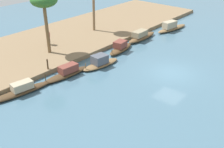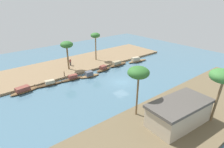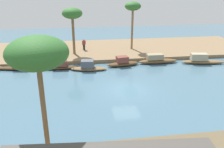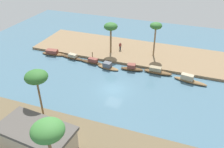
{
  "view_description": "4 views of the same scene",
  "coord_description": "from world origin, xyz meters",
  "px_view_note": "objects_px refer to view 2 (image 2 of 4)",
  "views": [
    {
      "loc": [
        21.2,
        10.87,
        11.61
      ],
      "look_at": [
        4.5,
        -3.35,
        0.48
      ],
      "focal_mm": 45.42,
      "sensor_mm": 36.0,
      "label": 1
    },
    {
      "loc": [
        22.85,
        24.87,
        15.45
      ],
      "look_at": [
        0.63,
        -1.99,
        1.16
      ],
      "focal_mm": 31.47,
      "sensor_mm": 36.0,
      "label": 2
    },
    {
      "loc": [
        4.33,
        20.13,
        9.29
      ],
      "look_at": [
        0.96,
        -2.87,
        0.52
      ],
      "focal_mm": 38.42,
      "sensor_mm": 36.0,
      "label": 3
    },
    {
      "loc": [
        -10.54,
        29.1,
        20.95
      ],
      "look_at": [
        1.44,
        -3.16,
        0.72
      ],
      "focal_mm": 38.57,
      "sensor_mm": 36.0,
      "label": 4
    }
  ],
  "objects_px": {
    "palm_tree_right_tall": "(222,77)",
    "palm_tree_right_short": "(138,73)",
    "sampan_near_left_bank": "(103,69)",
    "sampan_with_red_awning": "(137,60)",
    "palm_tree_left_far": "(67,45)",
    "riverside_building": "(179,113)",
    "sampan_foreground": "(72,78)",
    "sampan_with_tall_canopy": "(89,75)",
    "sampan_upstream_small": "(49,84)",
    "sampan_open_hull": "(118,64)",
    "sampan_midstream": "(24,90)",
    "person_on_near_bank": "(70,62)",
    "mooring_post": "(64,74)",
    "palm_tree_left_near": "(95,36)"
  },
  "relations": [
    {
      "from": "palm_tree_right_tall",
      "to": "palm_tree_right_short",
      "type": "relative_size",
      "value": 1.04
    },
    {
      "from": "sampan_near_left_bank",
      "to": "sampan_with_red_awning",
      "type": "xyz_separation_m",
      "value": [
        -9.8,
        0.52,
        0.04
      ]
    },
    {
      "from": "palm_tree_left_far",
      "to": "riverside_building",
      "type": "relative_size",
      "value": 0.71
    },
    {
      "from": "sampan_foreground",
      "to": "palm_tree_right_tall",
      "type": "bearing_deg",
      "value": 110.85
    },
    {
      "from": "sampan_foreground",
      "to": "sampan_with_tall_canopy",
      "type": "relative_size",
      "value": 1.13
    },
    {
      "from": "sampan_upstream_small",
      "to": "sampan_with_red_awning",
      "type": "xyz_separation_m",
      "value": [
        -21.9,
        0.93,
        0.12
      ]
    },
    {
      "from": "sampan_open_hull",
      "to": "sampan_with_tall_canopy",
      "type": "distance_m",
      "value": 8.71
    },
    {
      "from": "sampan_upstream_small",
      "to": "sampan_with_tall_canopy",
      "type": "bearing_deg",
      "value": 178.54
    },
    {
      "from": "sampan_with_red_awning",
      "to": "palm_tree_right_tall",
      "type": "distance_m",
      "value": 26.18
    },
    {
      "from": "sampan_midstream",
      "to": "sampan_with_red_awning",
      "type": "relative_size",
      "value": 0.94
    },
    {
      "from": "sampan_upstream_small",
      "to": "palm_tree_left_far",
      "type": "distance_m",
      "value": 9.34
    },
    {
      "from": "person_on_near_bank",
      "to": "palm_tree_right_tall",
      "type": "distance_m",
      "value": 30.97
    },
    {
      "from": "sampan_midstream",
      "to": "mooring_post",
      "type": "xyz_separation_m",
      "value": [
        -8.04,
        -1.15,
        0.5
      ]
    },
    {
      "from": "sampan_near_left_bank",
      "to": "sampan_midstream",
      "type": "bearing_deg",
      "value": -10.05
    },
    {
      "from": "sampan_upstream_small",
      "to": "palm_tree_left_near",
      "type": "xyz_separation_m",
      "value": [
        -14.59,
        -5.83,
        5.84
      ]
    },
    {
      "from": "sampan_open_hull",
      "to": "palm_tree_right_short",
      "type": "bearing_deg",
      "value": 55.54
    },
    {
      "from": "sampan_near_left_bank",
      "to": "sampan_with_red_awning",
      "type": "bearing_deg",
      "value": 168.77
    },
    {
      "from": "sampan_upstream_small",
      "to": "palm_tree_left_far",
      "type": "xyz_separation_m",
      "value": [
        -6.35,
        -4.37,
        5.28
      ]
    },
    {
      "from": "sampan_upstream_small",
      "to": "sampan_with_red_awning",
      "type": "distance_m",
      "value": 21.92
    },
    {
      "from": "sampan_with_red_awning",
      "to": "sampan_with_tall_canopy",
      "type": "bearing_deg",
      "value": 10.83
    },
    {
      "from": "sampan_foreground",
      "to": "palm_tree_right_short",
      "type": "height_order",
      "value": "palm_tree_right_short"
    },
    {
      "from": "palm_tree_left_near",
      "to": "palm_tree_right_tall",
      "type": "xyz_separation_m",
      "value": [
        3.15,
        29.97,
        0.37
      ]
    },
    {
      "from": "sampan_near_left_bank",
      "to": "mooring_post",
      "type": "bearing_deg",
      "value": -19.58
    },
    {
      "from": "sampan_midstream",
      "to": "riverside_building",
      "type": "bearing_deg",
      "value": 112.41
    },
    {
      "from": "mooring_post",
      "to": "sampan_midstream",
      "type": "bearing_deg",
      "value": 8.13
    },
    {
      "from": "sampan_upstream_small",
      "to": "palm_tree_right_short",
      "type": "relative_size",
      "value": 0.8
    },
    {
      "from": "sampan_foreground",
      "to": "palm_tree_right_tall",
      "type": "relative_size",
      "value": 0.68
    },
    {
      "from": "sampan_with_red_awning",
      "to": "person_on_near_bank",
      "type": "relative_size",
      "value": 3.48
    },
    {
      "from": "palm_tree_left_far",
      "to": "palm_tree_right_tall",
      "type": "distance_m",
      "value": 28.97
    },
    {
      "from": "palm_tree_left_near",
      "to": "palm_tree_right_short",
      "type": "xyz_separation_m",
      "value": [
        9.51,
        22.74,
        0.22
      ]
    },
    {
      "from": "sampan_with_tall_canopy",
      "to": "palm_tree_left_far",
      "type": "distance_m",
      "value": 7.86
    },
    {
      "from": "sampan_foreground",
      "to": "sampan_near_left_bank",
      "type": "xyz_separation_m",
      "value": [
        -7.66,
        -0.04,
        0.06
      ]
    },
    {
      "from": "sampan_midstream",
      "to": "palm_tree_left_far",
      "type": "xyz_separation_m",
      "value": [
        -10.64,
        -4.24,
        5.2
      ]
    },
    {
      "from": "sampan_foreground",
      "to": "sampan_midstream",
      "type": "distance_m",
      "value": 8.75
    },
    {
      "from": "sampan_with_tall_canopy",
      "to": "sampan_upstream_small",
      "type": "distance_m",
      "value": 8.01
    },
    {
      "from": "sampan_with_red_awning",
      "to": "palm_tree_left_far",
      "type": "height_order",
      "value": "palm_tree_left_far"
    },
    {
      "from": "sampan_with_tall_canopy",
      "to": "palm_tree_left_far",
      "type": "relative_size",
      "value": 0.7
    },
    {
      "from": "sampan_midstream",
      "to": "sampan_open_hull",
      "type": "xyz_separation_m",
      "value": [
        -20.81,
        0.15,
        0.03
      ]
    },
    {
      "from": "sampan_foreground",
      "to": "palm_tree_right_short",
      "type": "xyz_separation_m",
      "value": [
        -0.64,
        16.46,
        6.03
      ]
    },
    {
      "from": "sampan_foreground",
      "to": "sampan_open_hull",
      "type": "relative_size",
      "value": 0.96
    },
    {
      "from": "palm_tree_left_near",
      "to": "palm_tree_right_short",
      "type": "bearing_deg",
      "value": 67.31
    },
    {
      "from": "sampan_near_left_bank",
      "to": "person_on_near_bank",
      "type": "xyz_separation_m",
      "value": [
        4.39,
        -6.54,
        0.77
      ]
    },
    {
      "from": "sampan_with_tall_canopy",
      "to": "sampan_foreground",
      "type": "bearing_deg",
      "value": -6.8
    },
    {
      "from": "palm_tree_left_near",
      "to": "riverside_building",
      "type": "xyz_separation_m",
      "value": [
        6.95,
        27.37,
        -4.22
      ]
    },
    {
      "from": "sampan_upstream_small",
      "to": "palm_tree_right_tall",
      "type": "height_order",
      "value": "palm_tree_right_tall"
    },
    {
      "from": "sampan_open_hull",
      "to": "mooring_post",
      "type": "bearing_deg",
      "value": -6.15
    },
    {
      "from": "riverside_building",
      "to": "sampan_upstream_small",
      "type": "bearing_deg",
      "value": -65.72
    },
    {
      "from": "sampan_near_left_bank",
      "to": "palm_tree_right_short",
      "type": "height_order",
      "value": "palm_tree_right_short"
    },
    {
      "from": "sampan_near_left_bank",
      "to": "sampan_upstream_small",
      "type": "bearing_deg",
      "value": -10.1
    },
    {
      "from": "sampan_midstream",
      "to": "sampan_foreground",
      "type": "bearing_deg",
      "value": 169.79
    }
  ]
}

